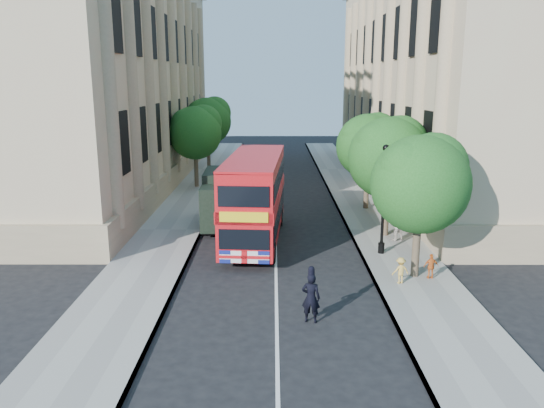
{
  "coord_description": "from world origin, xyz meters",
  "views": [
    {
      "loc": [
        -0.13,
        -17.94,
        8.17
      ],
      "look_at": [
        -0.18,
        6.87,
        2.3
      ],
      "focal_mm": 35.0,
      "sensor_mm": 36.0,
      "label": 1
    }
  ],
  "objects_px": {
    "double_decker_bus": "(255,196)",
    "woman_pedestrian": "(396,224)",
    "lamp_post": "(383,204)",
    "box_van": "(224,200)",
    "police_constable": "(311,298)"
  },
  "relations": [
    {
      "from": "double_decker_bus",
      "to": "lamp_post",
      "type": "bearing_deg",
      "value": -16.67
    },
    {
      "from": "lamp_post",
      "to": "box_van",
      "type": "bearing_deg",
      "value": 147.26
    },
    {
      "from": "police_constable",
      "to": "double_decker_bus",
      "type": "bearing_deg",
      "value": -64.12
    },
    {
      "from": "double_decker_bus",
      "to": "woman_pedestrian",
      "type": "relative_size",
      "value": 5.55
    },
    {
      "from": "double_decker_bus",
      "to": "police_constable",
      "type": "bearing_deg",
      "value": -72.85
    },
    {
      "from": "lamp_post",
      "to": "box_van",
      "type": "relative_size",
      "value": 0.94
    },
    {
      "from": "double_decker_bus",
      "to": "police_constable",
      "type": "relative_size",
      "value": 5.39
    },
    {
      "from": "lamp_post",
      "to": "woman_pedestrian",
      "type": "height_order",
      "value": "lamp_post"
    },
    {
      "from": "lamp_post",
      "to": "box_van",
      "type": "distance_m",
      "value": 9.44
    },
    {
      "from": "lamp_post",
      "to": "police_constable",
      "type": "height_order",
      "value": "lamp_post"
    },
    {
      "from": "police_constable",
      "to": "woman_pedestrian",
      "type": "distance_m",
      "value": 10.42
    },
    {
      "from": "lamp_post",
      "to": "woman_pedestrian",
      "type": "distance_m",
      "value": 2.82
    },
    {
      "from": "lamp_post",
      "to": "double_decker_bus",
      "type": "relative_size",
      "value": 0.54
    },
    {
      "from": "lamp_post",
      "to": "double_decker_bus",
      "type": "height_order",
      "value": "lamp_post"
    },
    {
      "from": "police_constable",
      "to": "woman_pedestrian",
      "type": "relative_size",
      "value": 1.03
    }
  ]
}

